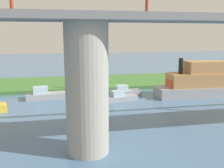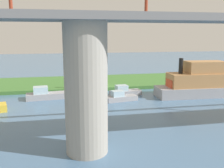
% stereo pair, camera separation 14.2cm
% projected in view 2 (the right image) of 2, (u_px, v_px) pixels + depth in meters
% --- Properties ---
extents(ground_plane, '(160.00, 160.00, 0.00)m').
position_uv_depth(ground_plane, '(99.00, 91.00, 37.99)').
color(ground_plane, '#4C7093').
extents(grassy_bank, '(80.00, 12.00, 0.50)m').
position_uv_depth(grassy_bank, '(94.00, 82.00, 43.72)').
color(grassy_bank, '#427533').
rests_on(grassy_bank, ground).
extents(bridge_pylon, '(2.97, 2.97, 9.17)m').
position_uv_depth(bridge_pylon, '(86.00, 89.00, 17.54)').
color(bridge_pylon, '#9E998E').
rests_on(bridge_pylon, ground).
extents(bridge_span, '(68.18, 4.30, 3.25)m').
position_uv_depth(bridge_span, '(85.00, 13.00, 16.58)').
color(bridge_span, slate).
rests_on(bridge_span, bridge_pylon).
extents(person_on_bank, '(0.42, 0.42, 1.39)m').
position_uv_depth(person_on_bank, '(66.00, 83.00, 37.70)').
color(person_on_bank, '#2D334C').
rests_on(person_on_bank, grassy_bank).
extents(mooring_post, '(0.20, 0.20, 0.99)m').
position_uv_depth(mooring_post, '(77.00, 84.00, 38.43)').
color(mooring_post, brown).
rests_on(mooring_post, grassy_bank).
extents(riverboat_paddlewheel, '(10.38, 3.82, 5.24)m').
position_uv_depth(riverboat_paddlewheel, '(197.00, 82.00, 34.54)').
color(riverboat_paddlewheel, '#99999E').
rests_on(riverboat_paddlewheel, ground).
extents(pontoon_yellow, '(4.22, 2.13, 1.34)m').
position_uv_depth(pontoon_yellow, '(120.00, 97.00, 32.37)').
color(pontoon_yellow, '#99999E').
rests_on(pontoon_yellow, ground).
extents(skiff_small, '(5.17, 2.28, 1.67)m').
position_uv_depth(skiff_small, '(45.00, 94.00, 33.28)').
color(skiff_small, '#99999E').
rests_on(skiff_small, ground).
extents(motorboat_white, '(4.52, 2.12, 1.45)m').
position_uv_depth(motorboat_white, '(124.00, 92.00, 35.31)').
color(motorboat_white, '#99999E').
rests_on(motorboat_white, ground).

